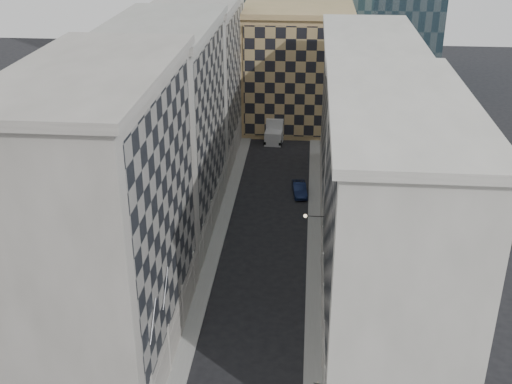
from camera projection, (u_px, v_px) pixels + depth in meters
The scene contains 12 objects.
sidewalk_west at pixel (218, 237), 70.41m from camera, with size 1.50×100.00×0.15m, color gray.
sidewalk_east at pixel (314, 241), 69.59m from camera, with size 1.50×100.00×0.15m, color gray.
bldg_left_a at pixel (106, 221), 48.71m from camera, with size 10.80×22.80×23.70m.
bldg_left_b at pixel (168, 130), 68.75m from camera, with size 10.80×22.80×22.70m.
bldg_left_c at pixel (201, 80), 88.79m from camera, with size 10.80×22.80×21.70m.
bldg_right_a at pixel (389, 225), 51.26m from camera, with size 10.80×26.80×20.70m.
bldg_right_b at pixel (366, 121), 75.80m from camera, with size 10.80×28.80×19.70m.
tan_block at pixel (297, 68), 100.00m from camera, with size 16.80×14.80×18.80m.
flagpoles_left at pixel (159, 304), 45.45m from camera, with size 0.10×6.33×2.33m.
bracket_lamp at pixel (307, 216), 61.64m from camera, with size 1.98×0.36×0.36m.
box_truck at pixel (275, 130), 97.72m from camera, with size 3.02×6.53×3.49m.
dark_car at pixel (299, 189), 80.10m from camera, with size 1.59×4.57×1.51m, color #0F193A.
Camera 1 is at (4.18, -30.99, 34.58)m, focal length 45.00 mm.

